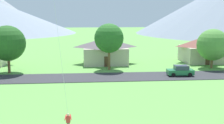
{
  "coord_description": "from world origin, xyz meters",
  "views": [
    {
      "loc": [
        -3.3,
        -13.85,
        9.9
      ],
      "look_at": [
        -0.7,
        15.18,
        4.84
      ],
      "focal_mm": 44.08,
      "sensor_mm": 36.0,
      "label": 1
    }
  ],
  "objects": [
    {
      "name": "house_left_center",
      "position": [
        20.35,
        41.57,
        2.64
      ],
      "size": [
        7.79,
        8.06,
        5.1
      ],
      "color": "beige",
      "rests_on": "ground"
    },
    {
      "name": "tree_near_right",
      "position": [
        0.53,
        34.94,
        5.7
      ],
      "size": [
        5.25,
        5.25,
        8.34
      ],
      "color": "brown",
      "rests_on": "ground"
    },
    {
      "name": "house_leftmost",
      "position": [
        0.27,
        41.63,
        2.69
      ],
      "size": [
        9.38,
        8.33,
        5.2
      ],
      "color": "beige",
      "rests_on": "ground"
    },
    {
      "name": "tree_near_left",
      "position": [
        -16.7,
        33.57,
        5.11
      ],
      "size": [
        5.99,
        5.99,
        8.12
      ],
      "color": "brown",
      "rests_on": "ground"
    },
    {
      "name": "tree_right_of_center",
      "position": [
        19.67,
        34.63,
        4.38
      ],
      "size": [
        5.82,
        5.82,
        7.3
      ],
      "color": "brown",
      "rests_on": "ground"
    },
    {
      "name": "parked_car_green_west_end",
      "position": [
        11.68,
        28.69,
        0.87
      ],
      "size": [
        4.26,
        2.19,
        1.68
      ],
      "color": "#237042",
      "rests_on": "road_strip"
    },
    {
      "name": "road_strip",
      "position": [
        0.0,
        28.81,
        0.04
      ],
      "size": [
        160.0,
        6.39,
        0.08
      ],
      "primitive_type": "cube",
      "color": "#2D2D33",
      "rests_on": "ground"
    }
  ]
}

